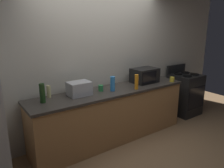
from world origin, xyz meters
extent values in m
plane|color=#93704C|center=(0.00, 0.00, 0.00)|extent=(8.00, 8.00, 0.00)
cube|color=beige|center=(0.00, 0.81, 1.35)|extent=(6.40, 0.10, 2.70)
cube|color=#B27F4C|center=(0.00, 0.40, 0.43)|extent=(2.80, 0.60, 0.86)
cube|color=#38332D|center=(0.00, 0.40, 0.88)|extent=(2.84, 0.64, 0.04)
cube|color=black|center=(2.00, 0.40, 0.45)|extent=(0.60, 0.60, 0.90)
cube|color=black|center=(2.00, 0.10, 0.45)|extent=(0.55, 0.02, 0.48)
cube|color=black|center=(2.00, 0.68, 0.99)|extent=(0.60, 0.04, 0.18)
cylinder|color=black|center=(1.87, 0.28, 0.91)|extent=(0.18, 0.18, 0.02)
cylinder|color=black|center=(2.13, 0.28, 0.91)|extent=(0.18, 0.18, 0.02)
cylinder|color=black|center=(1.87, 0.52, 0.91)|extent=(0.18, 0.18, 0.02)
cylinder|color=black|center=(2.13, 0.52, 0.91)|extent=(0.18, 0.18, 0.02)
cube|color=black|center=(0.79, 0.45, 1.04)|extent=(0.48, 0.34, 0.27)
cube|color=black|center=(0.75, 0.28, 1.04)|extent=(0.34, 0.01, 0.21)
cube|color=#B7BABF|center=(-0.58, 0.46, 1.01)|extent=(0.34, 0.26, 0.21)
cylinder|color=beige|center=(-1.00, 0.62, 0.99)|extent=(0.06, 0.06, 0.18)
cylinder|color=#338CE5|center=(-0.03, 0.34, 1.02)|extent=(0.08, 0.08, 0.24)
cylinder|color=orange|center=(0.36, 0.19, 1.03)|extent=(0.06, 0.06, 0.25)
cylinder|color=#1E3F19|center=(-1.15, 0.45, 1.04)|extent=(0.08, 0.08, 0.28)
cylinder|color=#2D8C47|center=(-0.19, 0.45, 0.95)|extent=(0.08, 0.08, 0.10)
cylinder|color=yellow|center=(1.25, 0.18, 0.95)|extent=(0.09, 0.09, 0.09)
camera|label=1|loc=(-2.01, -2.43, 1.94)|focal=34.69mm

